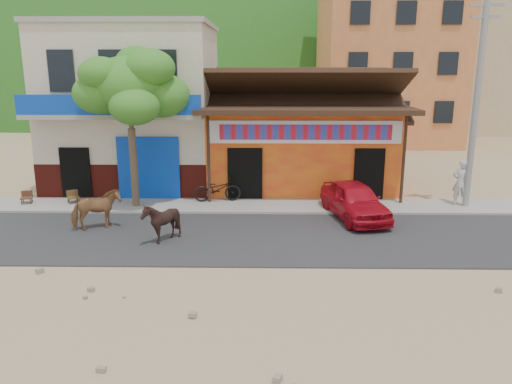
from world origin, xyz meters
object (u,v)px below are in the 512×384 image
scooter (217,189)px  cafe_chair_right (73,192)px  pedestrian (461,182)px  cow_tan (96,210)px  tree (131,128)px  utility_pole (476,101)px  cow_dark (161,222)px  cafe_chair_left (26,192)px  red_car (355,200)px

scooter → cafe_chair_right: 5.68m
scooter → pedestrian: size_ratio=1.05×
cow_tan → pedestrian: bearing=-106.9°
tree → utility_pole: bearing=0.9°
cow_tan → cow_dark: cow_tan is taller
cow_dark → tree: bearing=-164.7°
pedestrian → tree: bearing=14.3°
cow_dark → cafe_chair_right: bearing=-143.4°
pedestrian → cafe_chair_left: size_ratio=2.00×
cafe_chair_right → cow_dark: bearing=-74.2°
scooter → cafe_chair_left: 7.51m
tree → pedestrian: bearing=1.5°
utility_pole → cafe_chair_left: 17.56m
tree → cafe_chair_right: bearing=172.5°
cow_tan → cow_dark: 2.72m
red_car → scooter: (-5.14, 1.92, -0.08)m
tree → cow_dark: 4.87m
tree → scooter: bearing=13.0°
cow_tan → red_car: size_ratio=0.41×
cow_dark → scooter: size_ratio=0.70×
scooter → cafe_chair_right: bearing=85.3°
cow_dark → cafe_chair_left: size_ratio=1.46×
red_car → cafe_chair_left: size_ratio=4.31×
cow_dark → pedestrian: pedestrian is taller
utility_pole → cow_dark: bearing=-159.9°
cow_tan → scooter: bearing=-77.9°
red_car → cafe_chair_right: (-10.81, 1.54, -0.12)m
cow_dark → scooter: cow_dark is taller
red_car → scooter: red_car is taller
scooter → tree: bearing=94.4°
cow_tan → cafe_chair_right: size_ratio=1.74×
cow_dark → scooter: bearing=154.2°
tree → utility_pole: (12.80, 0.20, 1.00)m
cow_tan → cafe_chair_left: cow_tan is taller
cafe_chair_left → cafe_chair_right: cafe_chair_right is taller
tree → cafe_chair_right: 3.63m
tree → red_car: size_ratio=1.55×
tree → cow_dark: (1.78, -3.83, -2.43)m
cafe_chair_right → utility_pole: bearing=-31.0°
cow_tan → red_car: bearing=-110.4°
cafe_chair_left → scooter: bearing=-12.8°
tree → cafe_chair_right: size_ratio=6.52×
red_car → cafe_chair_left: (-12.64, 1.46, -0.13)m
tree → scooter: 4.05m
utility_pole → cafe_chair_left: size_ratio=8.92×
cow_dark → red_car: 6.97m
pedestrian → red_car: bearing=32.2°
cow_dark → cafe_chair_left: cow_dark is taller
utility_pole → cow_tan: 14.17m
cafe_chair_left → tree: bearing=-19.7°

